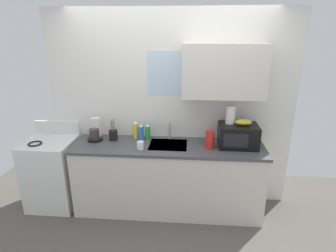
{
  "coord_description": "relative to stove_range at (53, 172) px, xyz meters",
  "views": [
    {
      "loc": [
        0.25,
        -3.13,
        2.24
      ],
      "look_at": [
        0.0,
        0.0,
        1.15
      ],
      "focal_mm": 29.78,
      "sensor_mm": 36.0,
      "label": 1
    }
  ],
  "objects": [
    {
      "name": "mug_white",
      "position": [
        1.21,
        -0.14,
        0.49
      ],
      "size": [
        0.08,
        0.08,
        0.09
      ],
      "primitive_type": "cylinder",
      "color": "white",
      "rests_on": "counter_unit"
    },
    {
      "name": "coffee_maker",
      "position": [
        0.58,
        0.1,
        0.55
      ],
      "size": [
        0.19,
        0.21,
        0.28
      ],
      "color": "black",
      "rests_on": "counter_unit"
    },
    {
      "name": "counter_unit",
      "position": [
        1.52,
        -0.0,
        0.0
      ],
      "size": [
        2.35,
        0.63,
        0.9
      ],
      "color": "silver",
      "rests_on": "ground"
    },
    {
      "name": "cereal_canister",
      "position": [
        2.02,
        -0.05,
        0.55
      ],
      "size": [
        0.1,
        0.1,
        0.22
      ],
      "primitive_type": "cylinder",
      "color": "red",
      "rests_on": "counter_unit"
    },
    {
      "name": "dish_soap_bottle_yellow",
      "position": [
        1.08,
        0.21,
        0.55
      ],
      "size": [
        0.06,
        0.06,
        0.24
      ],
      "color": "yellow",
      "rests_on": "counter_unit"
    },
    {
      "name": "microwave",
      "position": [
        2.36,
        0.04,
        0.58
      ],
      "size": [
        0.46,
        0.35,
        0.27
      ],
      "color": "black",
      "rests_on": "counter_unit"
    },
    {
      "name": "utensil_crock",
      "position": [
        0.81,
        0.12,
        0.51
      ],
      "size": [
        0.11,
        0.11,
        0.28
      ],
      "color": "black",
      "rests_on": "counter_unit"
    },
    {
      "name": "kitchen_wall_assembly",
      "position": [
        1.64,
        0.31,
        0.9
      ],
      "size": [
        3.12,
        0.42,
        2.5
      ],
      "color": "white",
      "rests_on": "ground"
    },
    {
      "name": "banana_bunch",
      "position": [
        2.41,
        0.05,
        0.75
      ],
      "size": [
        0.2,
        0.11,
        0.07
      ],
      "primitive_type": "ellipsoid",
      "color": "gold",
      "rests_on": "microwave"
    },
    {
      "name": "sink_faucet",
      "position": [
        1.53,
        0.24,
        0.55
      ],
      "size": [
        0.03,
        0.03,
        0.21
      ],
      "primitive_type": "cylinder",
      "color": "#B2B5BA",
      "rests_on": "counter_unit"
    },
    {
      "name": "stove_range",
      "position": [
        0.0,
        0.0,
        0.0
      ],
      "size": [
        0.6,
        0.6,
        1.08
      ],
      "color": "white",
      "rests_on": "ground"
    },
    {
      "name": "dish_soap_bottle_blue",
      "position": [
        1.16,
        0.15,
        0.54
      ],
      "size": [
        0.07,
        0.07,
        0.22
      ],
      "color": "blue",
      "rests_on": "counter_unit"
    },
    {
      "name": "paper_towel_roll",
      "position": [
        2.26,
        0.1,
        0.82
      ],
      "size": [
        0.11,
        0.11,
        0.22
      ],
      "primitive_type": "cylinder",
      "color": "white",
      "rests_on": "microwave"
    },
    {
      "name": "dish_soap_bottle_green",
      "position": [
        1.25,
        0.17,
        0.54
      ],
      "size": [
        0.06,
        0.06,
        0.21
      ],
      "color": "green",
      "rests_on": "counter_unit"
    }
  ]
}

